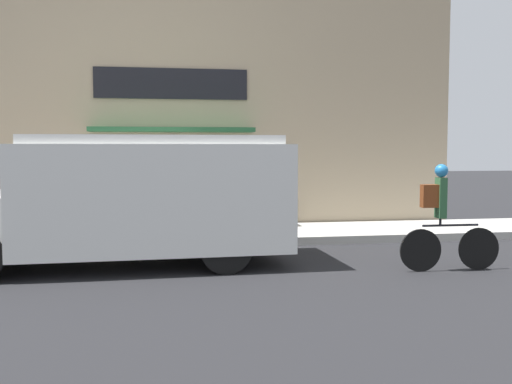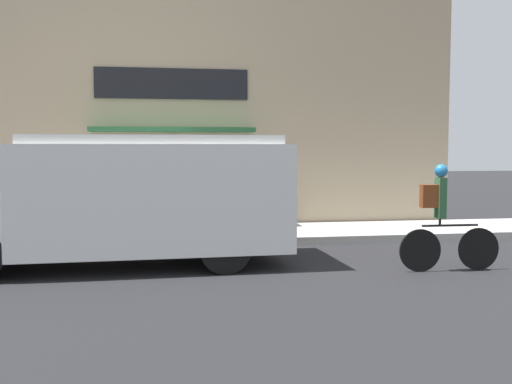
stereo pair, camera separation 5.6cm
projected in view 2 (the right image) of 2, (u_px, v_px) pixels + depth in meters
ground_plane at (136, 250)px, 11.41m from camera, size 70.00×70.00×0.00m
sidewalk at (138, 237)px, 12.52m from camera, size 28.00×2.28×0.17m
storefront at (139, 104)px, 13.58m from camera, size 15.05×0.92×5.90m
school_bus at (127, 198)px, 9.86m from camera, size 5.92×2.73×2.15m
cyclist at (443, 220)px, 9.41m from camera, size 1.66×0.21×1.70m
trash_bin at (23, 214)px, 12.64m from camera, size 0.57×0.57×0.78m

